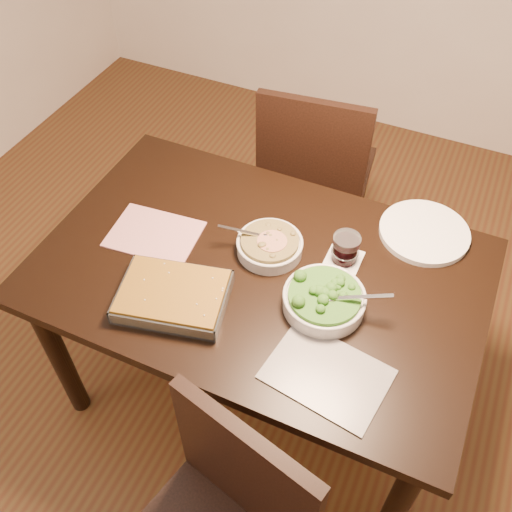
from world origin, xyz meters
TOP-DOWN VIEW (x-y plane):
  - ground at (0.00, 0.00)m, footprint 4.00×4.00m
  - table at (0.00, 0.00)m, footprint 1.40×0.90m
  - magazine_a at (-0.38, -0.01)m, footprint 0.31×0.24m
  - magazine_b at (0.32, -0.27)m, footprint 0.35×0.27m
  - coaster at (0.23, 0.14)m, footprint 0.11×0.11m
  - stew_bowl at (0.00, 0.08)m, footprint 0.23×0.21m
  - broccoli_bowl at (0.24, -0.06)m, footprint 0.28×0.25m
  - baking_dish at (-0.18, -0.23)m, footprint 0.36×0.30m
  - wine_tumbler at (0.23, 0.14)m, footprint 0.09×0.09m
  - dinner_plate at (0.44, 0.36)m, footprint 0.30×0.30m
  - chair_far at (-0.08, 0.77)m, footprint 0.50×0.50m

SIDE VIEW (x-z plane):
  - ground at x=0.00m, z-range 0.00..0.00m
  - chair_far at x=-0.08m, z-range 0.06..1.01m
  - table at x=0.00m, z-range 0.28..1.03m
  - coaster at x=0.23m, z-range 0.75..0.75m
  - magazine_b at x=0.32m, z-range 0.75..0.76m
  - magazine_a at x=-0.38m, z-range 0.75..0.76m
  - dinner_plate at x=0.44m, z-range 0.75..0.77m
  - baking_dish at x=-0.18m, z-range 0.75..0.81m
  - stew_bowl at x=0.00m, z-range 0.74..0.82m
  - broccoli_bowl at x=0.24m, z-range 0.74..0.83m
  - wine_tumbler at x=0.23m, z-range 0.76..0.85m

